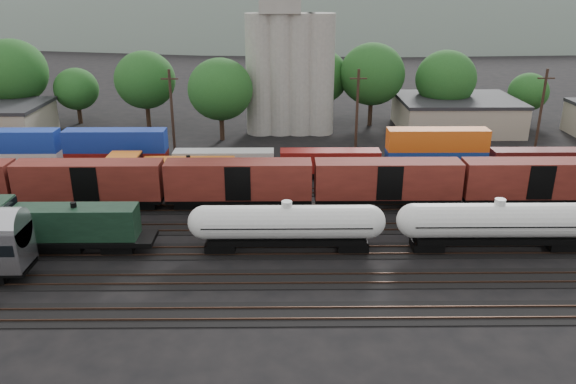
{
  "coord_description": "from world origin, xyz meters",
  "views": [
    {
      "loc": [
        2.3,
        -49.64,
        22.67
      ],
      "look_at": [
        2.83,
        2.0,
        3.0
      ],
      "focal_mm": 35.0,
      "sensor_mm": 36.0,
      "label": 1
    }
  ],
  "objects_px": {
    "green_locomotive": "(41,225)",
    "tank_car_a": "(287,224)",
    "grain_silo": "(289,60)",
    "orange_locomotive": "(164,172)"
  },
  "relations": [
    {
      "from": "green_locomotive",
      "to": "tank_car_a",
      "type": "xyz_separation_m",
      "value": [
        21.38,
        0.0,
        0.02
      ]
    },
    {
      "from": "green_locomotive",
      "to": "grain_silo",
      "type": "bearing_deg",
      "value": 61.77
    },
    {
      "from": "orange_locomotive",
      "to": "green_locomotive",
      "type": "bearing_deg",
      "value": -117.1
    },
    {
      "from": "orange_locomotive",
      "to": "grain_silo",
      "type": "relative_size",
      "value": 0.58
    },
    {
      "from": "tank_car_a",
      "to": "orange_locomotive",
      "type": "xyz_separation_m",
      "value": [
        -13.7,
        15.0,
        -0.26
      ]
    },
    {
      "from": "green_locomotive",
      "to": "grain_silo",
      "type": "height_order",
      "value": "grain_silo"
    },
    {
      "from": "green_locomotive",
      "to": "orange_locomotive",
      "type": "relative_size",
      "value": 1.05
    },
    {
      "from": "orange_locomotive",
      "to": "grain_silo",
      "type": "bearing_deg",
      "value": 61.13
    },
    {
      "from": "green_locomotive",
      "to": "tank_car_a",
      "type": "relative_size",
      "value": 1.03
    },
    {
      "from": "green_locomotive",
      "to": "grain_silo",
      "type": "xyz_separation_m",
      "value": [
        22.01,
        41.0,
        8.59
      ]
    }
  ]
}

